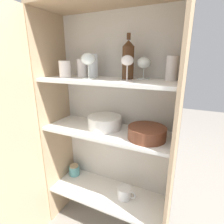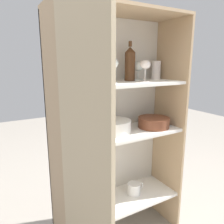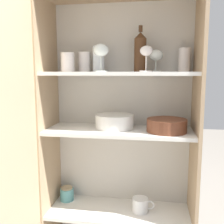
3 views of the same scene
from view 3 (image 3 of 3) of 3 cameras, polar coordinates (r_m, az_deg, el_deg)
The scene contains 19 objects.
cupboard_back_panel at distance 1.67m, azimuth 2.27°, elevation -3.60°, with size 0.87×0.02×1.52m, color silver.
cupboard_side_left at distance 1.62m, azimuth -13.52°, elevation -4.16°, with size 0.02×0.34×1.52m, color tan.
cupboard_side_right at distance 1.52m, azimuth 17.70°, elevation -5.24°, with size 0.02×0.34×1.52m, color tan.
shelf_board_lower at distance 1.69m, azimuth 1.46°, elevation -20.86°, with size 0.83×0.30×0.02m, color white.
shelf_board_middle at distance 1.51m, azimuth 1.54°, elevation -4.16°, with size 0.83×0.30×0.02m, color white.
shelf_board_upper at distance 1.47m, azimuth 1.59°, elevation 8.36°, with size 0.83×0.30×0.02m, color white.
cupboard_door at distance 1.29m, azimuth -19.84°, elevation -7.82°, with size 0.05×0.43×1.52m.
tumbler_glass_0 at distance 1.55m, azimuth 15.47°, elevation 10.87°, with size 0.06×0.06×0.13m.
tumbler_glass_1 at distance 1.52m, azimuth -9.64°, elevation 10.61°, with size 0.08×0.08×0.11m.
tumbler_glass_2 at distance 1.56m, azimuth -2.93°, elevation 11.45°, with size 0.07×0.07×0.15m.
tumbler_glass_3 at distance 1.58m, azimuth -6.07°, elevation 10.76°, with size 0.07×0.07×0.11m.
wine_glass_0 at distance 1.55m, azimuth 9.54°, elevation 11.89°, with size 0.08×0.08×0.13m.
wine_glass_1 at distance 1.41m, azimuth 7.47°, elevation 12.58°, with size 0.07×0.07×0.13m.
wine_glass_2 at distance 1.44m, azimuth -2.42°, elevation 13.00°, with size 0.08×0.08×0.15m.
wine_bottle at distance 1.53m, azimuth 6.17°, elevation 12.90°, with size 0.07×0.07×0.26m.
plate_stack_white at distance 1.53m, azimuth 0.57°, elevation -2.06°, with size 0.22×0.22×0.08m.
mixing_bowl_large at distance 1.47m, azimuth 11.82°, elevation -2.76°, with size 0.22×0.22×0.07m.
coffee_mug_primary at distance 1.66m, azimuth 6.24°, elevation -19.45°, with size 0.13×0.09×0.08m.
storage_jar at distance 1.80m, azimuth -9.78°, elevation -17.14°, with size 0.09×0.09×0.09m.
Camera 3 is at (0.20, -1.31, 1.12)m, focal length 42.00 mm.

